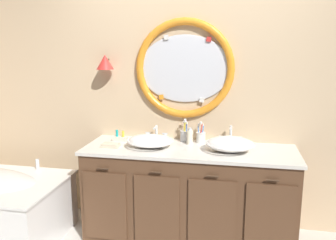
# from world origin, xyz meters

# --- Properties ---
(back_wall_assembly) EXTENTS (6.40, 0.26, 2.60)m
(back_wall_assembly) POSITION_xyz_m (-0.01, 0.59, 1.32)
(back_wall_assembly) COLOR #D6B78E
(back_wall_assembly) RESTS_ON ground_plane
(vanity_counter) EXTENTS (1.92, 0.66, 0.86)m
(vanity_counter) POSITION_xyz_m (0.02, 0.24, 0.43)
(vanity_counter) COLOR brown
(vanity_counter) RESTS_ON ground_plane
(sink_basin_left) EXTENTS (0.42, 0.42, 0.11)m
(sink_basin_left) POSITION_xyz_m (-0.34, 0.21, 0.91)
(sink_basin_left) COLOR white
(sink_basin_left) RESTS_ON vanity_counter
(sink_basin_right) EXTENTS (0.43, 0.43, 0.13)m
(sink_basin_right) POSITION_xyz_m (0.38, 0.21, 0.92)
(sink_basin_right) COLOR white
(sink_basin_right) RESTS_ON vanity_counter
(faucet_set_left) EXTENTS (0.22, 0.12, 0.15)m
(faucet_set_left) POSITION_xyz_m (-0.34, 0.47, 0.91)
(faucet_set_left) COLOR silver
(faucet_set_left) RESTS_ON vanity_counter
(faucet_set_right) EXTENTS (0.22, 0.11, 0.18)m
(faucet_set_right) POSITION_xyz_m (0.38, 0.47, 0.92)
(faucet_set_right) COLOR silver
(faucet_set_right) RESTS_ON vanity_counter
(toothbrush_holder_left) EXTENTS (0.09, 0.09, 0.22)m
(toothbrush_holder_left) POSITION_xyz_m (-0.06, 0.46, 0.92)
(toothbrush_holder_left) COLOR silver
(toothbrush_holder_left) RESTS_ON vanity_counter
(toothbrush_holder_right) EXTENTS (0.09, 0.09, 0.21)m
(toothbrush_holder_right) POSITION_xyz_m (0.10, 0.45, 0.92)
(toothbrush_holder_right) COLOR white
(toothbrush_holder_right) RESTS_ON vanity_counter
(soap_dispenser) EXTENTS (0.06, 0.06, 0.17)m
(soap_dispenser) POSITION_xyz_m (0.00, 0.37, 0.93)
(soap_dispenser) COLOR #EFE5C6
(soap_dispenser) RESTS_ON vanity_counter
(folded_hand_towel) EXTENTS (0.17, 0.12, 0.03)m
(folded_hand_towel) POSITION_xyz_m (-0.70, 0.14, 0.87)
(folded_hand_towel) COLOR beige
(folded_hand_towel) RESTS_ON vanity_counter
(toiletry_basket) EXTENTS (0.14, 0.08, 0.11)m
(toiletry_basket) POSITION_xyz_m (-0.68, 0.36, 0.88)
(toiletry_basket) COLOR beige
(toiletry_basket) RESTS_ON vanity_counter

